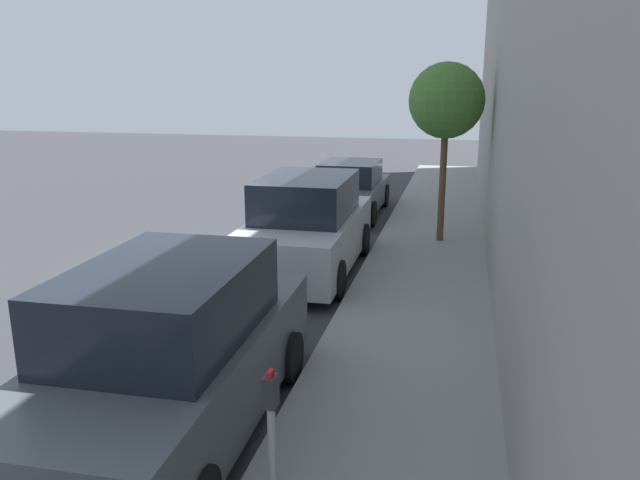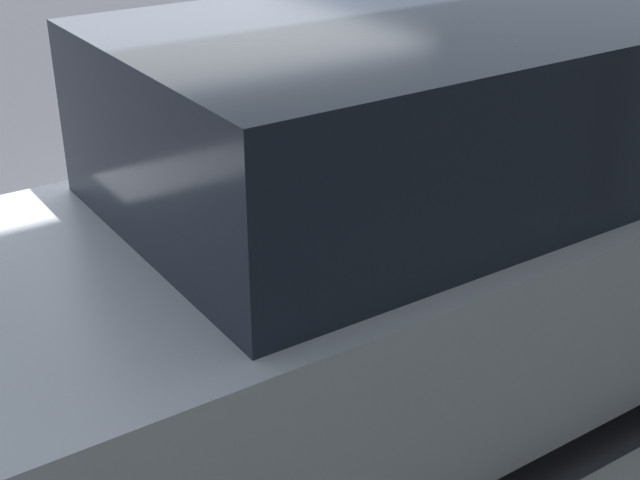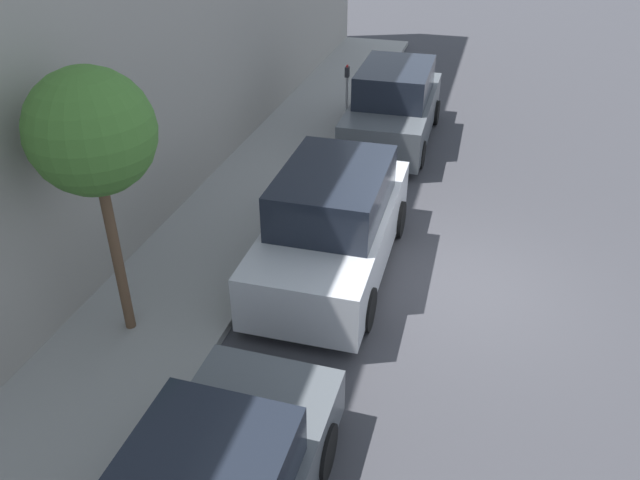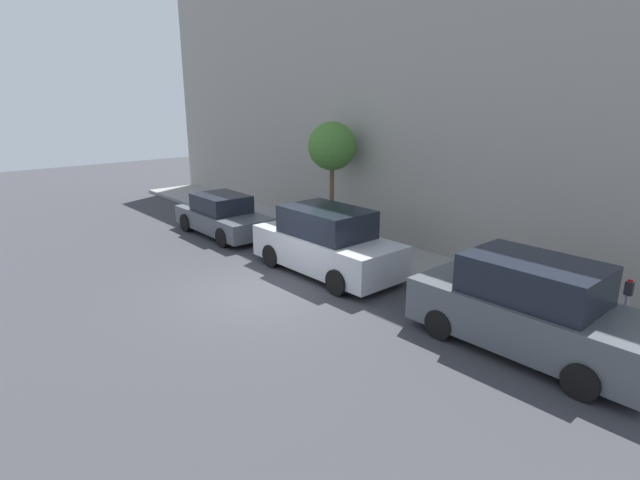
{
  "view_description": "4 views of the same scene",
  "coord_description": "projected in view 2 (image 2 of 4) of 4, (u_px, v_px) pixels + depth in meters",
  "views": [
    {
      "loc": [
        5.41,
        -11.94,
        3.87
      ],
      "look_at": [
        2.92,
        -1.16,
        1.0
      ],
      "focal_mm": 35.0,
      "sensor_mm": 36.0,
      "label": 1
    },
    {
      "loc": [
        5.41,
        -2.4,
        2.83
      ],
      "look_at": [
        2.32,
        -0.37,
        1.0
      ],
      "focal_mm": 50.0,
      "sensor_mm": 36.0,
      "label": 2
    },
    {
      "loc": [
        0.03,
        9.22,
        6.46
      ],
      "look_at": [
        2.42,
        0.73,
        1.0
      ],
      "focal_mm": 35.0,
      "sensor_mm": 36.0,
      "label": 3
    },
    {
      "loc": [
        -6.95,
        -10.51,
        5.11
      ],
      "look_at": [
        2.28,
        0.22,
        1.0
      ],
      "focal_mm": 28.0,
      "sensor_mm": 36.0,
      "label": 4
    }
  ],
  "objects": [
    {
      "name": "ground_plane",
      "position": [
        188.0,
        232.0,
        6.49
      ],
      "size": [
        60.0,
        60.0,
        0.0
      ],
      "primitive_type": "plane",
      "color": "#38383D"
    },
    {
      "name": "parked_suv_second",
      "position": [
        397.0,
        236.0,
        4.32
      ],
      "size": [
        2.08,
        4.82,
        1.98
      ],
      "color": "#B7BABF",
      "rests_on": "ground_plane"
    }
  ]
}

